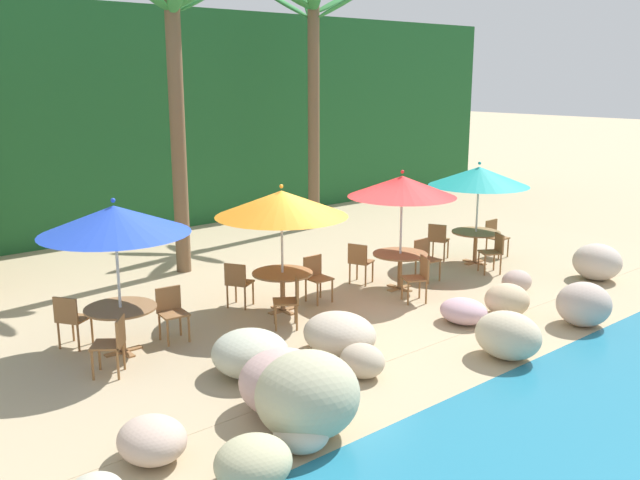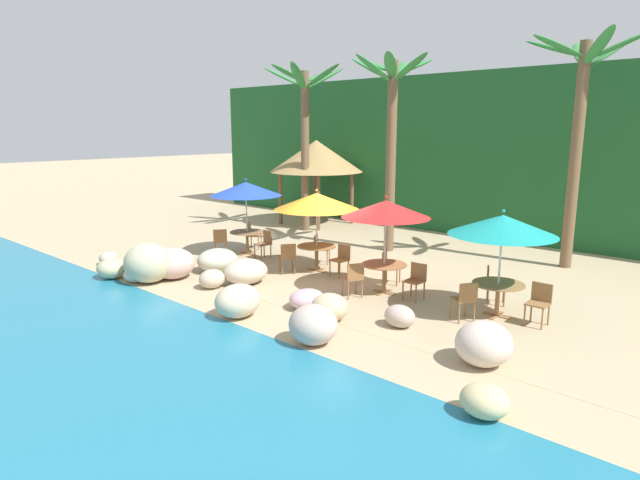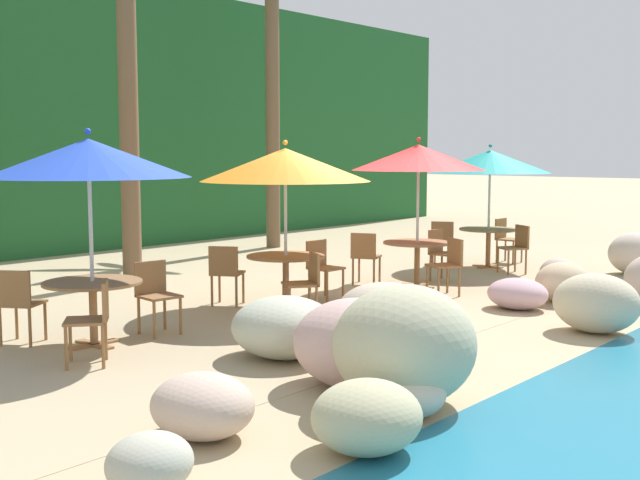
{
  "view_description": "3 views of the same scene",
  "coord_description": "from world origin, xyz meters",
  "views": [
    {
      "loc": [
        -8.46,
        -9.43,
        4.22
      ],
      "look_at": [
        0.07,
        0.54,
        1.12
      ],
      "focal_mm": 39.33,
      "sensor_mm": 36.0,
      "label": 1
    },
    {
      "loc": [
        8.9,
        -10.72,
        4.0
      ],
      "look_at": [
        -0.53,
        -0.19,
        1.05
      ],
      "focal_mm": 30.24,
      "sensor_mm": 36.0,
      "label": 2
    },
    {
      "loc": [
        -9.2,
        -7.4,
        2.17
      ],
      "look_at": [
        -0.68,
        -0.04,
        0.95
      ],
      "focal_mm": 45.14,
      "sensor_mm": 36.0,
      "label": 3
    }
  ],
  "objects": [
    {
      "name": "terrace_deck",
      "position": [
        0.0,
        0.0,
        0.0
      ],
      "size": [
        18.0,
        5.2,
        0.01
      ],
      "color": "tan",
      "rests_on": "ground"
    },
    {
      "name": "umbrella_teal",
      "position": [
        4.35,
        0.08,
        2.01
      ],
      "size": [
        2.25,
        2.25,
        2.34
      ],
      "color": "silver",
      "rests_on": "ground"
    },
    {
      "name": "chair_blue_left",
      "position": [
        -4.6,
        -0.39,
        0.51
      ],
      "size": [
        0.6,
        0.59,
        0.87
      ],
      "color": "olive",
      "rests_on": "ground"
    },
    {
      "name": "palapa_hut",
      "position": [
        -6.29,
        6.0,
        2.83
      ],
      "size": [
        3.87,
        3.87,
        3.51
      ],
      "color": "brown",
      "rests_on": "ground"
    },
    {
      "name": "chair_blue_seaward",
      "position": [
        -3.29,
        0.32,
        0.51
      ],
      "size": [
        0.47,
        0.48,
        0.87
      ],
      "color": "olive",
      "rests_on": "ground"
    },
    {
      "name": "palm_tree_third",
      "position": [
        4.06,
        5.47,
        4.31
      ],
      "size": [
        3.18,
        2.81,
        6.51
      ],
      "color": "brown",
      "rests_on": "ground"
    },
    {
      "name": "rock_seawall",
      "position": [
        -1.23,
        -2.91,
        0.37
      ],
      "size": [
        12.8,
        3.3,
        1.05
      ],
      "color": "beige",
      "rests_on": "ground"
    },
    {
      "name": "chair_orange_inland",
      "position": [
        -1.57,
        0.95,
        0.51
      ],
      "size": [
        0.58,
        0.58,
        0.87
      ],
      "color": "olive",
      "rests_on": "ground"
    },
    {
      "name": "chair_red_inland",
      "position": [
        1.17,
        0.58,
        0.51
      ],
      "size": [
        0.55,
        0.55,
        0.87
      ],
      "color": "olive",
      "rests_on": "ground"
    },
    {
      "name": "palm_tree_nearest",
      "position": [
        -5.64,
        4.66,
        4.34
      ],
      "size": [
        3.18,
        3.36,
        6.32
      ],
      "color": "brown",
      "rests_on": "ground"
    },
    {
      "name": "dining_table_teal",
      "position": [
        4.35,
        0.08,
        0.61
      ],
      "size": [
        1.1,
        1.1,
        0.74
      ],
      "color": "olive",
      "rests_on": "ground"
    },
    {
      "name": "dining_table_red",
      "position": [
        1.57,
        -0.18,
        0.61
      ],
      "size": [
        1.1,
        1.1,
        0.74
      ],
      "color": "olive",
      "rests_on": "ground"
    },
    {
      "name": "umbrella_orange",
      "position": [
        -1.06,
        0.26,
        2.0
      ],
      "size": [
        2.37,
        2.37,
        2.35
      ],
      "color": "silver",
      "rests_on": "ground"
    },
    {
      "name": "chair_orange_seaward",
      "position": [
        -0.21,
        0.33,
        0.51
      ],
      "size": [
        0.43,
        0.44,
        0.87
      ],
      "color": "olive",
      "rests_on": "ground"
    },
    {
      "name": "chair_teal_seaward",
      "position": [
        5.2,
        0.17,
        0.51
      ],
      "size": [
        0.42,
        0.43,
        0.87
      ],
      "color": "olive",
      "rests_on": "ground"
    },
    {
      "name": "palm_tree_second",
      "position": [
        -1.1,
        3.82,
        4.2
      ],
      "size": [
        2.81,
        2.76,
        6.21
      ],
      "color": "brown",
      "rests_on": "ground"
    },
    {
      "name": "dining_table_blue",
      "position": [
        -4.15,
        0.33,
        0.61
      ],
      "size": [
        1.1,
        1.1,
        0.74
      ],
      "color": "olive",
      "rests_on": "ground"
    },
    {
      "name": "chair_teal_inland",
      "position": [
        3.9,
        0.81,
        0.51
      ],
      "size": [
        0.57,
        0.56,
        0.87
      ],
      "color": "olive",
      "rests_on": "ground"
    },
    {
      "name": "chair_teal_left",
      "position": [
        3.99,
        -0.69,
        0.51
      ],
      "size": [
        0.58,
        0.58,
        0.87
      ],
      "color": "olive",
      "rests_on": "ground"
    },
    {
      "name": "ground_plane",
      "position": [
        0.0,
        0.0,
        0.0
      ],
      "size": [
        120.0,
        120.0,
        0.0
      ],
      "primitive_type": "plane",
      "color": "tan"
    },
    {
      "name": "chair_blue_inland",
      "position": [
        -4.68,
        1.0,
        0.51
      ],
      "size": [
        0.59,
        0.58,
        0.87
      ],
      "color": "olive",
      "rests_on": "ground"
    },
    {
      "name": "chair_orange_left",
      "position": [
        -1.47,
        -0.49,
        0.51
      ],
      "size": [
        0.59,
        0.59,
        0.87
      ],
      "color": "olive",
      "rests_on": "ground"
    },
    {
      "name": "umbrella_blue",
      "position": [
        -4.15,
        0.33,
        2.11
      ],
      "size": [
        2.25,
        2.25,
        2.44
      ],
      "color": "silver",
      "rests_on": "ground"
    },
    {
      "name": "dining_table_orange",
      "position": [
        -1.06,
        0.26,
        0.61
      ],
      "size": [
        1.1,
        1.1,
        0.74
      ],
      "color": "olive",
      "rests_on": "ground"
    },
    {
      "name": "chair_red_left",
      "position": [
        1.25,
        -0.97,
        0.51
      ],
      "size": [
        0.58,
        0.57,
        0.87
      ],
      "color": "olive",
      "rests_on": "ground"
    },
    {
      "name": "foliage_backdrop",
      "position": [
        0.0,
        9.0,
        3.0
      ],
      "size": [
        28.0,
        2.4,
        6.0
      ],
      "color": "#1E5628",
      "rests_on": "ground"
    },
    {
      "name": "umbrella_red",
      "position": [
        1.57,
        -0.18,
        2.09
      ],
      "size": [
        2.14,
        2.14,
        2.42
      ],
      "color": "silver",
      "rests_on": "ground"
    },
    {
      "name": "chair_red_seaward",
      "position": [
        2.42,
        -0.09,
        0.51
      ],
      "size": [
        0.42,
        0.43,
        0.87
      ],
      "color": "olive",
      "rests_on": "ground"
    }
  ]
}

